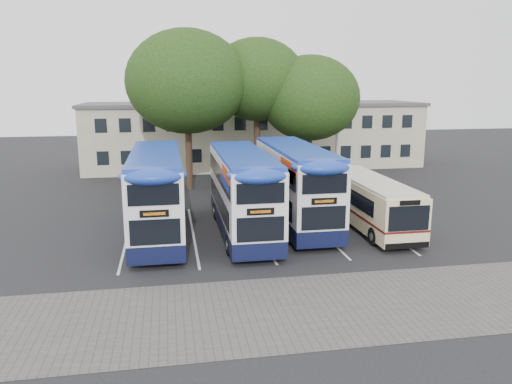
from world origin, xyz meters
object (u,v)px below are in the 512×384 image
Objects in this scene: lamp_post at (337,118)px; bus_single at (369,200)px; tree_left at (187,82)px; bus_dd_right at (295,182)px; bus_dd_left at (157,190)px; tree_right at (310,98)px; bus_dd_mid at (242,189)px; tree_mid at (257,80)px.

bus_single is at bearing -102.06° from lamp_post.
bus_dd_right is (5.57, -11.02, -5.64)m from tree_left.
lamp_post is 16.03m from bus_single.
bus_dd_right is at bearing 161.09° from bus_single.
bus_dd_left is 1.00× the size of bus_dd_right.
tree_right reaches higher than bus_dd_mid.
lamp_post is 0.78× the size of tree_mid.
tree_right is 17.48m from bus_dd_left.
lamp_post reaches higher than bus_dd_mid.
bus_dd_right is (7.83, 0.92, 0.01)m from bus_dd_left.
tree_right is at bearing 70.23° from bus_dd_right.
bus_dd_left is at bearing 177.81° from bus_single.
tree_mid is at bearing 59.39° from bus_dd_left.
lamp_post is 0.96× the size of bus_single.
bus_single is (11.84, -0.45, -0.91)m from bus_dd_left.
tree_mid is (-7.32, -1.69, 3.22)m from lamp_post.
bus_dd_right is 4.34m from bus_single.
tree_left is 16.98m from bus_single.
bus_single is (7.28, -0.08, -0.86)m from bus_dd_mid.
bus_single is (4.05, -13.61, -6.71)m from tree_mid.
tree_left is 1.11× the size of bus_dd_left.
tree_left reaches higher than tree_right.
bus_dd_left is at bearing -100.69° from tree_left.
tree_right is (-3.27, -2.76, 1.80)m from lamp_post.
tree_right reaches higher than bus_single.
tree_left is 1.18× the size of tree_right.
tree_mid is at bearing 106.58° from bus_single.
tree_left reaches higher than bus_dd_right.
tree_right is 0.94× the size of bus_dd_right.
lamp_post is 0.75× the size of tree_left.
bus_dd_mid is at bearing -120.30° from tree_right.
tree_left is 1.04× the size of tree_mid.
bus_dd_left is 1.02× the size of bus_dd_mid.
tree_right is at bearing 0.89° from tree_left.
bus_single is (-3.27, -15.30, -3.49)m from lamp_post.
tree_left is 1.12× the size of bus_dd_mid.
tree_left reaches higher than bus_dd_mid.
tree_right is 0.94× the size of bus_dd_left.
bus_dd_mid is at bearing 179.34° from bus_single.
tree_mid is 1.23× the size of bus_single.
tree_left is 1.28× the size of bus_single.
bus_dd_right is at bearing -109.77° from tree_right.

